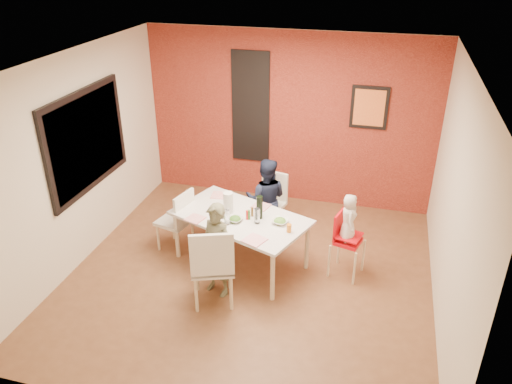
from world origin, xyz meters
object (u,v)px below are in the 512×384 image
(child_far, at_px, (266,199))
(wine_bottle, at_px, (259,207))
(high_chair, at_px, (345,238))
(child_near, at_px, (217,250))
(chair_near, at_px, (212,263))
(chair_far, at_px, (271,199))
(chair_left, at_px, (179,218))
(paper_towel_roll, at_px, (228,203))
(toddler, at_px, (349,218))
(dining_table, at_px, (240,220))

(child_far, bearing_deg, wine_bottle, 89.73)
(high_chair, bearing_deg, child_near, 133.50)
(chair_near, height_order, child_far, child_far)
(chair_far, xyz_separation_m, chair_left, (-1.07, -0.87, 0.01))
(chair_left, height_order, paper_towel_roll, paper_towel_roll)
(wine_bottle, bearing_deg, chair_near, -108.14)
(chair_far, distance_m, toddler, 1.48)
(chair_near, bearing_deg, chair_left, -70.35)
(dining_table, distance_m, paper_towel_roll, 0.27)
(dining_table, xyz_separation_m, toddler, (1.35, 0.11, 0.18))
(dining_table, distance_m, toddler, 1.36)
(chair_near, bearing_deg, toddler, -164.40)
(chair_near, distance_m, chair_far, 1.88)
(high_chair, height_order, child_far, child_far)
(chair_left, bearing_deg, chair_near, 54.04)
(chair_left, xyz_separation_m, child_near, (0.80, -0.75, 0.10))
(high_chair, height_order, paper_towel_roll, paper_towel_roll)
(dining_table, bearing_deg, child_far, 77.40)
(chair_near, relative_size, high_chair, 1.22)
(child_far, bearing_deg, chair_far, -101.87)
(toddler, relative_size, paper_towel_roll, 2.20)
(child_near, bearing_deg, dining_table, 102.55)
(child_near, bearing_deg, child_far, 100.05)
(child_far, xyz_separation_m, wine_bottle, (0.09, -0.70, 0.25))
(dining_table, distance_m, child_far, 0.73)
(chair_near, bearing_deg, dining_table, -114.06)
(high_chair, xyz_separation_m, paper_towel_roll, (-1.50, -0.07, 0.33))
(child_far, bearing_deg, child_near, 72.35)
(dining_table, bearing_deg, chair_far, 79.37)
(chair_left, bearing_deg, chair_far, 142.89)
(high_chair, bearing_deg, toddler, -103.62)
(chair_far, relative_size, wine_bottle, 2.89)
(dining_table, xyz_separation_m, wine_bottle, (0.25, 0.02, 0.21))
(chair_far, height_order, wine_bottle, wine_bottle)
(wine_bottle, bearing_deg, chair_far, 94.15)
(toddler, distance_m, paper_towel_roll, 1.52)
(chair_near, relative_size, wine_bottle, 3.44)
(dining_table, distance_m, high_chair, 1.34)
(chair_near, height_order, toddler, toddler)
(chair_far, height_order, paper_towel_roll, paper_towel_roll)
(chair_near, xyz_separation_m, paper_towel_roll, (-0.12, 0.96, 0.26))
(toddler, bearing_deg, high_chair, 48.07)
(child_near, bearing_deg, toddler, 48.62)
(chair_far, relative_size, child_far, 0.73)
(high_chair, xyz_separation_m, child_far, (-1.17, 0.60, 0.09))
(dining_table, relative_size, wine_bottle, 6.28)
(high_chair, xyz_separation_m, wine_bottle, (-1.08, -0.10, 0.34))
(high_chair, height_order, child_near, child_near)
(chair_left, xyz_separation_m, paper_towel_roll, (0.72, -0.03, 0.35))
(dining_table, xyz_separation_m, chair_near, (-0.06, -0.91, -0.06))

